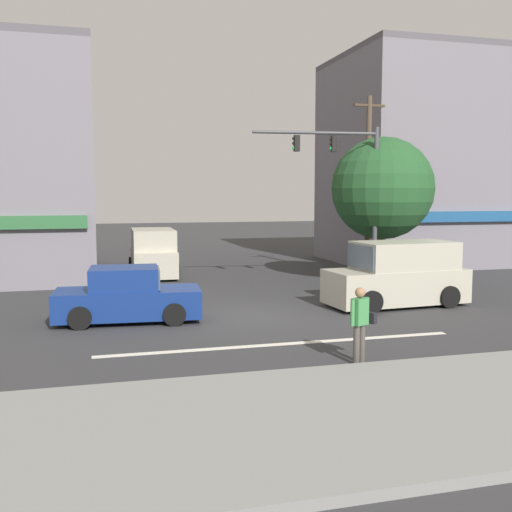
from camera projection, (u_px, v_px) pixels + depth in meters
ground_plane at (246, 316)px, 17.99m from camera, size 120.00×120.00×0.00m
lane_marking_stripe at (282, 344)px, 14.63m from camera, size 9.00×0.24×0.01m
sidewalk_curb at (375, 413)px, 9.82m from camera, size 40.00×5.00×0.16m
building_right_corner at (436, 161)px, 32.36m from camera, size 10.87×8.47×10.90m
street_tree at (382, 189)px, 24.28m from camera, size 4.15×4.15×5.97m
utility_pole_far_right at (368, 185)px, 25.63m from camera, size 1.40×0.22×7.79m
traffic_light_mast at (351, 181)px, 22.84m from camera, size 4.87×0.69×6.20m
van_waiting_far at (153, 254)px, 26.81m from camera, size 2.14×4.65×2.11m
van_approaching_near at (398, 275)px, 19.62m from camera, size 4.72×2.28×2.11m
sedan_crossing_center at (127, 297)px, 17.17m from camera, size 4.22×2.12×1.58m
pedestrian_foreground_with_bag at (360, 320)px, 12.86m from camera, size 0.68×0.44×1.67m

